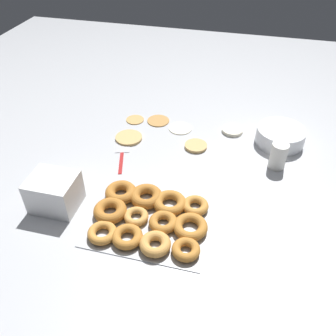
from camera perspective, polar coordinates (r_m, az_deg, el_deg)
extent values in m
plane|color=#B2B5BA|center=(1.41, 1.05, 1.59)|extent=(3.00, 3.00, 0.00)
cylinder|color=tan|center=(1.52, -6.30, 4.85)|extent=(0.11, 0.11, 0.01)
cylinder|color=silver|center=(1.58, 10.29, 5.98)|extent=(0.09, 0.09, 0.01)
cylinder|color=tan|center=(1.47, 4.49, 3.55)|extent=(0.09, 0.09, 0.01)
cylinder|color=silver|center=(1.58, 1.98, 6.45)|extent=(0.10, 0.10, 0.01)
cylinder|color=tan|center=(1.65, -5.32, 7.78)|extent=(0.08, 0.08, 0.01)
cylinder|color=#B27F42|center=(1.63, -1.57, 7.65)|extent=(0.10, 0.10, 0.01)
cube|color=#ADAFB5|center=(1.16, -2.82, -8.71)|extent=(0.38, 0.30, 0.01)
torus|color=#C68438|center=(1.13, -10.49, -10.20)|extent=(0.09, 0.09, 0.03)
torus|color=#B7752D|center=(1.11, -6.55, -10.88)|extent=(0.10, 0.10, 0.03)
torus|color=#D19347|center=(1.08, -2.07, -12.09)|extent=(0.10, 0.10, 0.03)
torus|color=#B7752D|center=(1.07, 2.89, -12.94)|extent=(0.09, 0.09, 0.03)
torus|color=#AD6B28|center=(1.18, -9.27, -6.77)|extent=(0.11, 0.11, 0.04)
torus|color=#D19347|center=(1.16, -5.12, -7.75)|extent=(0.08, 0.08, 0.02)
torus|color=#B7752D|center=(1.14, -0.78, -8.69)|extent=(0.09, 0.09, 0.03)
torus|color=#B7752D|center=(1.13, 3.60, -9.39)|extent=(0.11, 0.11, 0.03)
torus|color=#AD6B28|center=(1.24, -7.57, -3.90)|extent=(0.11, 0.11, 0.04)
torus|color=#AD6B28|center=(1.22, -3.52, -4.55)|extent=(0.11, 0.11, 0.03)
torus|color=#B7752D|center=(1.19, 0.30, -5.62)|extent=(0.11, 0.11, 0.03)
torus|color=#C68438|center=(1.19, 4.39, -6.05)|extent=(0.09, 0.09, 0.03)
cylinder|color=white|center=(1.55, 17.55, 4.94)|extent=(0.20, 0.20, 0.07)
cube|color=white|center=(1.27, -17.37, -5.17)|extent=(0.15, 0.13, 0.03)
cube|color=white|center=(1.25, -17.63, -4.21)|extent=(0.15, 0.13, 0.03)
cube|color=white|center=(1.23, -17.89, -3.22)|extent=(0.15, 0.13, 0.03)
cube|color=white|center=(1.21, -18.16, -2.20)|extent=(0.15, 0.13, 0.03)
cylinder|color=white|center=(1.40, 17.29, 1.89)|extent=(0.06, 0.06, 0.10)
cube|color=maroon|center=(1.40, -7.55, 0.85)|extent=(0.05, 0.13, 0.01)
cube|color=#BCBCC1|center=(1.49, -7.25, 3.77)|extent=(0.09, 0.12, 0.01)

